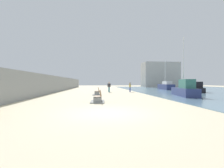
# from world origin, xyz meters

# --- Properties ---
(ground_plane) EXTENTS (120.00, 120.00, 0.00)m
(ground_plane) POSITION_xyz_m (0.00, 18.00, 0.00)
(ground_plane) COLOR beige
(seawall) EXTENTS (0.80, 64.00, 2.64)m
(seawall) POSITION_xyz_m (-7.50, 18.00, 1.32)
(seawall) COLOR gray
(seawall) RESTS_ON ground
(bench_near) EXTENTS (1.19, 2.15, 0.98)m
(bench_near) POSITION_xyz_m (-0.48, 4.85, 0.23)
(bench_near) COLOR gray
(bench_near) RESTS_ON ground
(bench_far) EXTENTS (1.13, 2.12, 0.98)m
(bench_far) POSITION_xyz_m (-0.57, 12.57, 0.23)
(bench_far) COLOR gray
(bench_far) RESTS_ON ground
(person_walking) EXTENTS (0.53, 0.23, 1.68)m
(person_walking) POSITION_xyz_m (1.38, 17.93, 0.98)
(person_walking) COLOR teal
(person_walking) RESTS_ON ground
(person_standing) EXTENTS (0.35, 0.44, 1.60)m
(person_standing) POSITION_xyz_m (4.89, 18.11, 0.93)
(person_standing) COLOR navy
(person_standing) RESTS_ON ground
(boat_nearest) EXTENTS (4.39, 6.90, 1.68)m
(boat_nearest) POSITION_xyz_m (15.98, 17.03, 0.65)
(boat_nearest) COLOR black
(boat_nearest) RESTS_ON water_bay
(boat_distant) EXTENTS (2.65, 5.99, 6.97)m
(boat_distant) POSITION_xyz_m (9.52, 9.42, 0.76)
(boat_distant) COLOR navy
(boat_distant) RESTS_ON water_bay
(boat_outer) EXTENTS (2.44, 6.96, 6.66)m
(boat_outer) POSITION_xyz_m (14.70, 26.49, 0.77)
(boat_outer) COLOR navy
(boat_outer) RESTS_ON water_bay
(harbor_building) EXTENTS (12.00, 6.00, 8.45)m
(harbor_building) POSITION_xyz_m (21.13, 46.00, 4.23)
(harbor_building) COLOR #ADAAA3
(harbor_building) RESTS_ON ground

